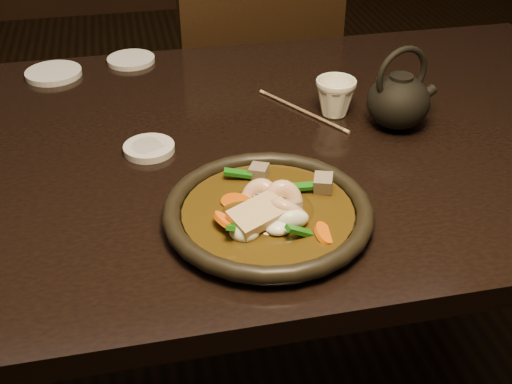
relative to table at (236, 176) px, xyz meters
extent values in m
cube|color=black|center=(0.00, 0.00, 0.06)|extent=(1.60, 0.90, 0.04)
cylinder|color=black|center=(0.72, 0.37, -0.32)|extent=(0.06, 0.06, 0.71)
cube|color=black|center=(0.15, 0.76, -0.20)|extent=(0.51, 0.51, 0.04)
cylinder|color=black|center=(0.32, 0.97, -0.45)|extent=(0.04, 0.04, 0.45)
cylinder|color=black|center=(0.36, 0.60, -0.45)|extent=(0.04, 0.04, 0.45)
cylinder|color=black|center=(-0.05, 0.93, -0.45)|extent=(0.04, 0.04, 0.45)
cylinder|color=black|center=(-0.01, 0.56, -0.45)|extent=(0.04, 0.04, 0.45)
cube|color=black|center=(0.18, 0.56, 0.06)|extent=(0.44, 0.08, 0.48)
cylinder|color=black|center=(0.00, -0.25, 0.08)|extent=(0.28, 0.28, 0.01)
torus|color=black|center=(0.00, -0.25, 0.10)|extent=(0.31, 0.31, 0.03)
cylinder|color=#39270A|center=(0.00, -0.25, 0.09)|extent=(0.25, 0.25, 0.01)
ellipsoid|color=#39270A|center=(0.00, -0.25, 0.09)|extent=(0.14, 0.13, 0.04)
torus|color=beige|center=(0.02, -0.25, 0.11)|extent=(0.07, 0.05, 0.07)
torus|color=beige|center=(0.03, -0.26, 0.10)|extent=(0.08, 0.08, 0.06)
torus|color=beige|center=(-0.01, -0.23, 0.10)|extent=(0.08, 0.07, 0.06)
cube|color=gray|center=(0.00, -0.23, 0.10)|extent=(0.04, 0.04, 0.03)
cube|color=gray|center=(0.03, -0.26, 0.11)|extent=(0.03, 0.03, 0.03)
cube|color=gray|center=(0.01, -0.15, 0.10)|extent=(0.04, 0.04, 0.03)
cube|color=gray|center=(0.10, -0.22, 0.11)|extent=(0.04, 0.04, 0.03)
cube|color=gray|center=(0.01, -0.23, 0.11)|extent=(0.04, 0.04, 0.03)
cylinder|color=#F65F07|center=(0.00, -0.26, 0.10)|extent=(0.06, 0.06, 0.03)
cylinder|color=#F65F07|center=(-0.06, -0.28, 0.11)|extent=(0.06, 0.06, 0.03)
cylinder|color=#F65F07|center=(0.07, -0.32, 0.10)|extent=(0.05, 0.05, 0.03)
cylinder|color=#F65F07|center=(0.00, -0.25, 0.10)|extent=(0.06, 0.05, 0.04)
cylinder|color=#F65F07|center=(-0.04, -0.23, 0.10)|extent=(0.06, 0.05, 0.04)
cube|color=#186212|center=(-0.02, -0.16, 0.11)|extent=(0.05, 0.02, 0.01)
cube|color=#186212|center=(0.03, -0.32, 0.11)|extent=(0.04, 0.02, 0.03)
cube|color=#186212|center=(0.01, -0.26, 0.11)|extent=(0.04, 0.04, 0.02)
cube|color=#186212|center=(-0.06, -0.29, 0.11)|extent=(0.02, 0.04, 0.03)
cube|color=#186212|center=(-0.01, -0.25, 0.11)|extent=(0.04, 0.04, 0.02)
cube|color=#186212|center=(0.06, -0.21, 0.11)|extent=(0.05, 0.02, 0.01)
ellipsoid|color=white|center=(0.01, -0.26, 0.11)|extent=(0.04, 0.03, 0.03)
ellipsoid|color=white|center=(0.03, -0.27, 0.11)|extent=(0.05, 0.04, 0.02)
ellipsoid|color=white|center=(0.03, -0.29, 0.11)|extent=(0.05, 0.03, 0.03)
ellipsoid|color=white|center=(0.01, -0.30, 0.10)|extent=(0.04, 0.04, 0.02)
ellipsoid|color=white|center=(-0.04, -0.29, 0.10)|extent=(0.04, 0.04, 0.03)
cube|color=#D5B47F|center=(-0.02, -0.28, 0.12)|extent=(0.09, 0.08, 0.03)
cylinder|color=silver|center=(-0.15, -0.01, 0.08)|extent=(0.09, 0.09, 0.01)
cylinder|color=silver|center=(-0.33, 0.36, 0.08)|extent=(0.12, 0.12, 0.01)
cylinder|color=silver|center=(-0.16, 0.40, 0.08)|extent=(0.11, 0.11, 0.01)
imported|color=white|center=(0.20, 0.06, 0.12)|extent=(0.08, 0.08, 0.08)
cylinder|color=tan|center=(0.15, 0.08, 0.08)|extent=(0.12, 0.19, 0.01)
cylinder|color=tan|center=(0.14, 0.09, 0.08)|extent=(0.12, 0.19, 0.01)
ellipsoid|color=black|center=(0.30, -0.01, 0.13)|extent=(0.11, 0.11, 0.10)
cylinder|color=black|center=(0.30, -0.01, 0.17)|extent=(0.04, 0.04, 0.02)
cylinder|color=black|center=(0.35, 0.00, 0.13)|extent=(0.05, 0.03, 0.04)
torus|color=black|center=(0.30, -0.01, 0.18)|extent=(0.11, 0.04, 0.11)
camera|label=1|loc=(-0.17, -0.99, 0.65)|focal=45.00mm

